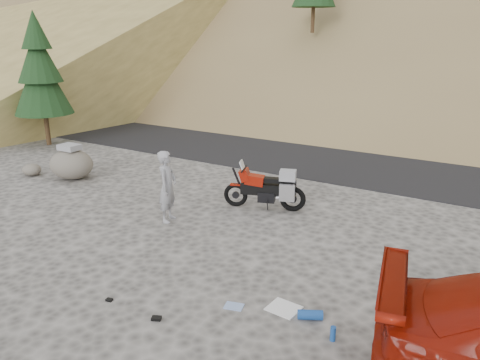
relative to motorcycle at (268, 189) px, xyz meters
name	(u,v)px	position (x,y,z in m)	size (l,w,h in m)	color
ground	(218,254)	(0.32, -2.77, -0.53)	(140.00, 140.00, 0.00)	#464441
road	(356,156)	(0.32, 6.23, -0.53)	(120.00, 7.00, 0.05)	black
conifer_verge	(40,70)	(-10.68, 1.73, 2.36)	(2.20, 2.20, 5.04)	#321F12
motorcycle	(268,189)	(0.00, 0.00, 0.00)	(2.02, 0.99, 1.24)	black
man	(169,220)	(-1.66, -1.88, -0.53)	(0.62, 0.41, 1.70)	#949499
boulder	(71,164)	(-6.29, -0.81, -0.06)	(1.56, 1.40, 1.08)	#5A554D
small_rock	(32,170)	(-7.64, -1.24, -0.35)	(0.73, 0.70, 0.36)	#5A554D
gear_white_cloth	(284,308)	(2.31, -3.83, -0.52)	(0.50, 0.44, 0.02)	white
gear_blue_mat	(310,315)	(2.79, -3.88, -0.45)	(0.16, 0.16, 0.39)	#184491
gear_bottle	(333,334)	(3.28, -4.20, -0.42)	(0.08, 0.08, 0.23)	#184491
gear_funnel	(379,354)	(3.96, -4.27, -0.45)	(0.13, 0.13, 0.17)	red
gear_glove_a	(156,318)	(0.73, -5.12, -0.51)	(0.15, 0.11, 0.04)	black
gear_glove_b	(109,300)	(-0.30, -5.12, -0.51)	(0.11, 0.08, 0.04)	black
gear_blue_cloth	(234,306)	(1.58, -4.19, -0.53)	(0.31, 0.23, 0.01)	#869FCF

